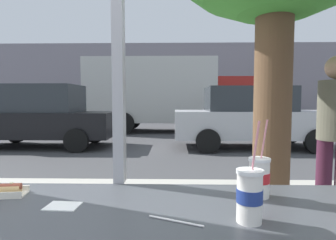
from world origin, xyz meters
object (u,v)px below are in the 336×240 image
at_px(soda_cup_left, 259,177).
at_px(parked_car_silver, 252,117).
at_px(parked_car_black, 42,116).
at_px(soda_cup_right, 250,195).
at_px(pedestrian, 335,130).
at_px(box_truck, 167,93).

distance_m(soda_cup_left, parked_car_silver, 7.25).
xyz_separation_m(parked_car_black, parked_car_silver, (6.11, 0.00, -0.02)).
height_order(soda_cup_left, parked_car_black, parked_car_black).
bearing_deg(soda_cup_right, pedestrian, 54.33).
bearing_deg(parked_car_silver, soda_cup_left, -105.11).
bearing_deg(box_truck, parked_car_silver, -58.78).
height_order(soda_cup_left, box_truck, box_truck).
xyz_separation_m(soda_cup_left, parked_car_black, (-4.23, 6.99, -0.15)).
relative_size(soda_cup_left, pedestrian, 0.19).
bearing_deg(soda_cup_right, parked_car_black, 119.70).
bearing_deg(parked_car_black, pedestrian, -45.28).
bearing_deg(box_truck, pedestrian, -79.15).
height_order(parked_car_silver, box_truck, box_truck).
distance_m(soda_cup_left, box_truck, 11.28).
relative_size(soda_cup_right, box_truck, 0.05).
height_order(box_truck, pedestrian, box_truck).
distance_m(soda_cup_left, soda_cup_right, 0.26).
bearing_deg(parked_car_black, soda_cup_left, -58.85).
bearing_deg(parked_car_silver, soda_cup_right, -105.39).
bearing_deg(parked_car_black, soda_cup_right, -60.30).
bearing_deg(parked_car_silver, box_truck, 121.22).
bearing_deg(soda_cup_left, parked_car_silver, 74.89).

